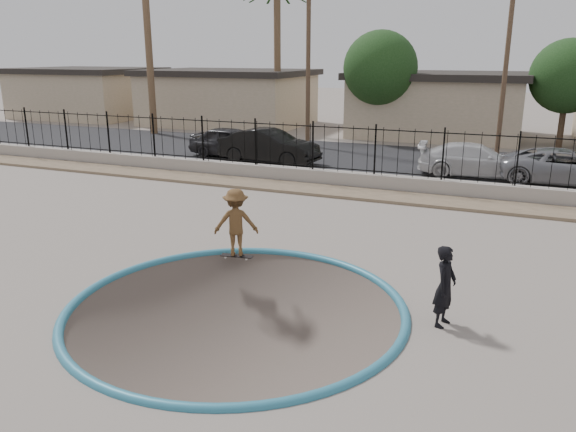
# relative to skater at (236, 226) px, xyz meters

# --- Properties ---
(ground) EXTENTS (120.00, 120.00, 2.20)m
(ground) POSITION_rel_skater_xyz_m (1.35, 10.40, -1.96)
(ground) COLOR slate
(ground) RESTS_ON ground
(bowl_pit) EXTENTS (6.84, 6.84, 1.80)m
(bowl_pit) POSITION_rel_skater_xyz_m (1.35, -2.60, -0.86)
(bowl_pit) COLOR #4B4139
(bowl_pit) RESTS_ON ground
(coping_ring) EXTENTS (7.04, 7.04, 0.20)m
(coping_ring) POSITION_rel_skater_xyz_m (1.35, -2.60, -0.86)
(coping_ring) COLOR teal
(coping_ring) RESTS_ON ground
(rock_strip) EXTENTS (42.00, 1.60, 0.11)m
(rock_strip) POSITION_rel_skater_xyz_m (1.35, 7.60, -0.80)
(rock_strip) COLOR #8B765B
(rock_strip) RESTS_ON ground
(retaining_wall) EXTENTS (42.00, 0.45, 0.60)m
(retaining_wall) POSITION_rel_skater_xyz_m (1.35, 8.70, -0.56)
(retaining_wall) COLOR gray
(retaining_wall) RESTS_ON ground
(fence) EXTENTS (40.00, 0.04, 1.80)m
(fence) POSITION_rel_skater_xyz_m (1.35, 8.70, 0.64)
(fence) COLOR black
(fence) RESTS_ON retaining_wall
(street) EXTENTS (90.00, 8.00, 0.04)m
(street) POSITION_rel_skater_xyz_m (1.35, 15.40, -0.84)
(street) COLOR black
(street) RESTS_ON ground
(house_west_far) EXTENTS (10.60, 8.60, 3.90)m
(house_west_far) POSITION_rel_skater_xyz_m (-26.65, 24.90, 1.12)
(house_west_far) COLOR tan
(house_west_far) RESTS_ON ground
(house_west) EXTENTS (11.60, 8.60, 3.90)m
(house_west) POSITION_rel_skater_xyz_m (-13.65, 24.90, 1.11)
(house_west) COLOR tan
(house_west) RESTS_ON ground
(house_center) EXTENTS (10.60, 8.60, 3.90)m
(house_center) POSITION_rel_skater_xyz_m (1.35, 24.90, 1.12)
(house_center) COLOR tan
(house_center) RESTS_ON ground
(palm_left) EXTENTS (2.30, 2.30, 11.30)m
(palm_left) POSITION_rel_skater_xyz_m (-15.65, 18.40, 7.09)
(palm_left) COLOR brown
(palm_left) RESTS_ON ground
(palm_mid) EXTENTS (2.30, 2.30, 9.30)m
(palm_mid) POSITION_rel_skater_xyz_m (-8.65, 22.40, 5.83)
(palm_mid) COLOR brown
(palm_mid) RESTS_ON ground
(utility_pole_left) EXTENTS (1.70, 0.24, 9.00)m
(utility_pole_left) POSITION_rel_skater_xyz_m (-4.65, 17.40, 3.84)
(utility_pole_left) COLOR #473323
(utility_pole_left) RESTS_ON ground
(utility_pole_mid) EXTENTS (1.70, 0.24, 9.50)m
(utility_pole_mid) POSITION_rel_skater_xyz_m (5.35, 17.40, 4.10)
(utility_pole_mid) COLOR #473323
(utility_pole_mid) RESTS_ON ground
(street_tree_left) EXTENTS (4.32, 4.32, 6.36)m
(street_tree_left) POSITION_rel_skater_xyz_m (-1.65, 21.40, 3.33)
(street_tree_left) COLOR #473323
(street_tree_left) RESTS_ON ground
(street_tree_mid) EXTENTS (3.96, 3.96, 5.83)m
(street_tree_mid) POSITION_rel_skater_xyz_m (8.35, 22.40, 2.98)
(street_tree_mid) COLOR #473323
(street_tree_mid) RESTS_ON ground
(skater) EXTENTS (1.28, 1.05, 1.72)m
(skater) POSITION_rel_skater_xyz_m (0.00, 0.00, 0.00)
(skater) COLOR brown
(skater) RESTS_ON ground
(skateboard) EXTENTS (0.85, 0.33, 0.07)m
(skateboard) POSITION_rel_skater_xyz_m (0.00, -0.00, -0.80)
(skateboard) COLOR black
(skateboard) RESTS_ON ground
(videographer) EXTENTS (0.50, 0.65, 1.59)m
(videographer) POSITION_rel_skater_xyz_m (5.35, -1.72, -0.06)
(videographer) COLOR black
(videographer) RESTS_ON ground
(car_a) EXTENTS (4.53, 2.10, 1.50)m
(car_a) POSITION_rel_skater_xyz_m (-6.85, 12.65, -0.07)
(car_a) COLOR black
(car_a) RESTS_ON street
(car_b) EXTENTS (4.90, 2.02, 1.58)m
(car_b) POSITION_rel_skater_xyz_m (-4.54, 11.97, -0.03)
(car_b) COLOR black
(car_b) RESTS_ON street
(car_c) EXTENTS (4.87, 2.35, 1.37)m
(car_c) POSITION_rel_skater_xyz_m (4.71, 12.57, -0.14)
(car_c) COLOR silver
(car_c) RESTS_ON street
(car_d) EXTENTS (5.08, 2.56, 1.38)m
(car_d) POSITION_rel_skater_xyz_m (8.13, 12.42, -0.13)
(car_d) COLOR gray
(car_d) RESTS_ON street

